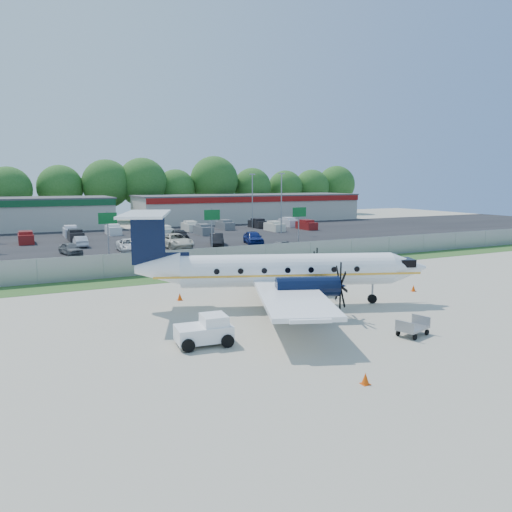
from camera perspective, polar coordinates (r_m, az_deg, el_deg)
name	(u,v)px	position (r m, az deg, el deg)	size (l,w,h in m)	color
ground	(296,303)	(33.19, 4.60, -5.33)	(170.00, 170.00, 0.00)	#B2AB96
grass_verge	(226,273)	(43.68, -3.48, -1.91)	(170.00, 4.00, 0.02)	#2D561E
access_road	(199,261)	(50.12, -6.58, -0.58)	(170.00, 8.00, 0.02)	black
parking_lot	(147,239)	(70.08, -12.39, 1.90)	(170.00, 32.00, 0.02)	black
perimeter_fence	(217,258)	(45.34, -4.47, -0.26)	(120.00, 0.06, 1.99)	gray
building_east	(249,208)	(99.34, -0.82, 5.55)	(44.40, 12.40, 5.24)	#BCB8AA
sign_left	(108,225)	(51.44, -16.57, 3.39)	(1.80, 0.26, 5.00)	gray
sign_mid	(212,221)	(54.36, -5.06, 3.98)	(1.80, 0.26, 5.00)	gray
sign_right	(299,218)	(59.22, 4.94, 4.37)	(1.80, 0.26, 5.00)	gray
light_pole_ne	(281,199)	(75.17, 2.92, 6.53)	(0.90, 0.35, 9.09)	gray
light_pole_se	(252,197)	(84.04, -0.42, 6.76)	(0.90, 0.35, 9.09)	gray
tree_line	(104,221)	(103.27, -16.95, 3.83)	(112.00, 6.00, 14.00)	#24591A
aircraft	(281,270)	(31.85, 2.88, -1.62)	(19.60, 19.07, 6.03)	white
pushback_tug	(206,331)	(24.88, -5.74, -8.47)	(2.83, 2.15, 1.45)	white
baggage_cart_near	(287,297)	(32.57, 3.51, -4.72)	(2.09, 1.42, 1.03)	gray
baggage_cart_far	(413,328)	(27.40, 17.48, -7.81)	(1.97, 1.50, 0.91)	gray
cone_nose	(413,288)	(38.12, 17.55, -3.53)	(0.33, 0.33, 0.47)	#DF4707
cone_port_wing	(365,379)	(20.77, 12.39, -13.54)	(0.34, 0.34, 0.48)	#DF4707
cone_starboard_wing	(180,297)	(34.05, -8.70, -4.63)	(0.36, 0.36, 0.50)	#DF4707
road_car_mid	(280,252)	(56.42, 2.76, 0.49)	(1.53, 3.81, 1.30)	#595B5E
road_car_east	(392,248)	(61.42, 15.29, 0.86)	(1.63, 4.05, 1.38)	silver
parked_car_a	(71,255)	(57.71, -20.39, 0.13)	(1.58, 3.93, 1.34)	#595B5E
parked_car_b	(129,252)	(58.34, -14.30, 0.50)	(2.39, 5.18, 1.44)	silver
parked_car_c	(175,248)	(60.50, -9.23, 0.94)	(2.82, 6.11, 1.70)	beige
parked_car_d	(217,245)	(62.26, -4.51, 1.24)	(1.56, 4.48, 1.48)	black
parked_car_e	(253,244)	(63.15, -0.31, 1.37)	(1.96, 4.87, 1.66)	navy
parked_car_f	(81,247)	(64.23, -19.41, 1.00)	(1.39, 3.99, 1.32)	silver
parked_car_g	(179,243)	(65.37, -8.84, 1.51)	(2.39, 5.89, 1.71)	black
far_parking_rows	(138,236)	(74.92, -13.31, 2.28)	(56.00, 10.00, 1.60)	gray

